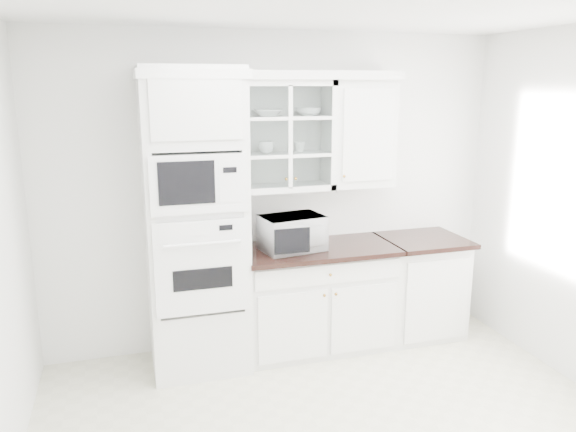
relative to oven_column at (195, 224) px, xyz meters
name	(u,v)px	position (x,y,z in m)	size (l,w,h in m)	color
room_shell	(331,163)	(0.75, -0.99, 0.58)	(4.00, 3.50, 2.70)	white
oven_column	(195,224)	(0.00, 0.00, 0.00)	(0.76, 0.68, 2.40)	white
base_cabinet_run	(317,297)	(1.03, 0.03, -0.74)	(1.32, 0.67, 0.92)	white
extra_base_cabinet	(419,285)	(2.03, 0.03, -0.74)	(0.72, 0.67, 0.92)	white
upper_cabinet_glass	(285,136)	(0.78, 0.17, 0.65)	(0.80, 0.33, 0.90)	white
upper_cabinet_solid	(360,134)	(1.46, 0.17, 0.65)	(0.55, 0.33, 0.90)	white
crown_molding	(273,75)	(0.68, 0.14, 1.14)	(2.14, 0.38, 0.07)	white
countertop_microwave	(291,232)	(0.79, 0.00, -0.13)	(0.50, 0.42, 0.29)	white
bowl_a	(268,113)	(0.64, 0.16, 0.84)	(0.23, 0.23, 0.06)	white
bowl_b	(308,112)	(0.99, 0.18, 0.84)	(0.21, 0.21, 0.07)	white
cup_a	(266,147)	(0.62, 0.17, 0.56)	(0.12, 0.12, 0.10)	white
cup_b	(299,147)	(0.91, 0.18, 0.55)	(0.09, 0.09, 0.08)	white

